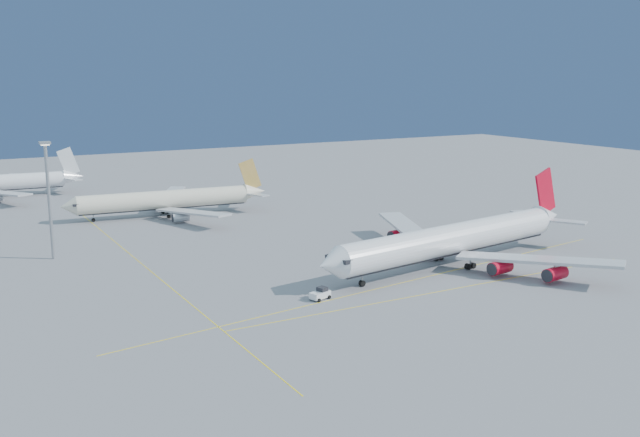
{
  "coord_description": "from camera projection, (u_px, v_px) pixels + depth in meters",
  "views": [
    {
      "loc": [
        -78.37,
        -112.42,
        39.09
      ],
      "look_at": [
        -0.68,
        25.48,
        7.0
      ],
      "focal_mm": 40.0,
      "sensor_mm": 36.0,
      "label": 1
    }
  ],
  "objects": [
    {
      "name": "ground",
      "position": [
        386.0,
        275.0,
        141.46
      ],
      "size": [
        500.0,
        500.0,
        0.0
      ],
      "primitive_type": "plane",
      "color": "slate",
      "rests_on": "ground"
    },
    {
      "name": "airliner_virgin",
      "position": [
        456.0,
        239.0,
        148.6
      ],
      "size": [
        72.44,
        64.46,
        17.91
      ],
      "rotation": [
        0.0,
        0.0,
        0.15
      ],
      "color": "white",
      "rests_on": "ground"
    },
    {
      "name": "light_mast",
      "position": [
        49.0,
        191.0,
        150.81
      ],
      "size": [
        2.19,
        2.19,
        25.3
      ],
      "color": "gray",
      "rests_on": "ground"
    },
    {
      "name": "taxiway_lines",
      "position": [
        306.0,
        277.0,
        139.8
      ],
      "size": [
        118.86,
        140.0,
        0.02
      ],
      "color": "yellow",
      "rests_on": "ground"
    },
    {
      "name": "airliner_etihad",
      "position": [
        169.0,
        200.0,
        199.8
      ],
      "size": [
        57.73,
        53.13,
        15.06
      ],
      "rotation": [
        0.0,
        0.0,
        -0.09
      ],
      "color": "beige",
      "rests_on": "ground"
    },
    {
      "name": "pushback_tug",
      "position": [
        320.0,
        294.0,
        126.0
      ],
      "size": [
        4.17,
        3.2,
        2.12
      ],
      "rotation": [
        0.0,
        0.0,
        0.31
      ],
      "color": "white",
      "rests_on": "ground"
    }
  ]
}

